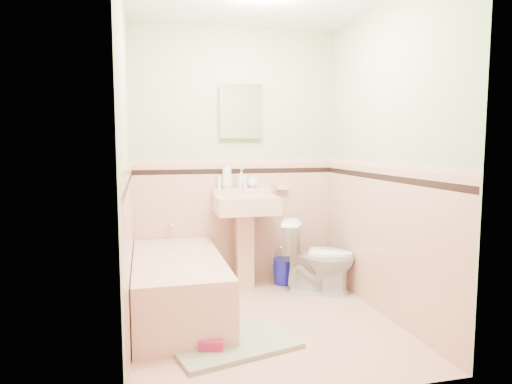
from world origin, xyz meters
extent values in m
plane|color=#E7AE97|center=(0.00, 0.00, 0.00)|extent=(2.20, 2.20, 0.00)
plane|color=#F9EACB|center=(0.00, 1.10, 1.25)|extent=(2.50, 0.00, 2.50)
plane|color=#F9EACB|center=(0.00, -1.10, 1.25)|extent=(2.50, 0.00, 2.50)
plane|color=#F9EACB|center=(-1.00, 0.00, 1.25)|extent=(0.00, 2.50, 2.50)
plane|color=#F9EACB|center=(1.00, 0.00, 1.25)|extent=(0.00, 2.50, 2.50)
plane|color=beige|center=(0.00, 1.09, 0.60)|extent=(2.00, 0.00, 2.00)
plane|color=beige|center=(0.00, -1.09, 0.60)|extent=(2.00, 0.00, 2.00)
plane|color=beige|center=(-0.99, 0.00, 0.60)|extent=(0.00, 2.20, 2.20)
plane|color=beige|center=(0.99, 0.00, 0.60)|extent=(0.00, 2.20, 2.20)
plane|color=black|center=(0.00, 1.08, 1.12)|extent=(2.00, 0.00, 2.00)
plane|color=black|center=(0.00, -1.08, 1.12)|extent=(2.00, 0.00, 2.00)
plane|color=black|center=(-0.98, 0.00, 1.12)|extent=(0.00, 2.20, 2.20)
plane|color=black|center=(0.98, 0.00, 1.12)|extent=(0.00, 2.20, 2.20)
plane|color=#E7AA99|center=(0.00, 1.08, 1.22)|extent=(2.00, 0.00, 2.00)
plane|color=#E7AA99|center=(0.00, -1.08, 1.22)|extent=(2.00, 0.00, 2.00)
plane|color=#E7AA99|center=(-0.98, 0.00, 1.22)|extent=(0.00, 2.20, 2.20)
plane|color=#E7AA99|center=(0.98, 0.00, 1.22)|extent=(0.00, 2.20, 2.20)
cube|color=beige|center=(-0.63, 0.33, 0.23)|extent=(0.70, 1.50, 0.45)
cylinder|color=silver|center=(-0.63, 1.05, 0.63)|extent=(0.04, 0.12, 0.04)
cylinder|color=silver|center=(0.05, 1.00, 0.95)|extent=(0.02, 0.02, 0.10)
cube|color=white|center=(0.05, 1.07, 1.70)|extent=(0.38, 0.04, 0.48)
cube|color=beige|center=(0.47, 1.06, 0.95)|extent=(0.12, 0.07, 0.04)
imported|color=#B2B2B2|center=(-0.09, 1.04, 1.09)|extent=(0.13, 0.13, 0.26)
imported|color=#B2B2B2|center=(0.05, 1.04, 1.05)|extent=(0.11, 0.11, 0.19)
imported|color=#B2B2B2|center=(0.16, 1.04, 1.03)|extent=(0.11, 0.11, 0.13)
cylinder|color=white|center=(-0.17, 1.04, 1.02)|extent=(0.04, 0.04, 0.12)
imported|color=white|center=(0.68, 0.59, 0.34)|extent=(0.76, 0.62, 0.68)
cube|color=gray|center=(-0.31, -0.33, 0.02)|extent=(0.95, 0.75, 0.03)
cube|color=#BF1E59|center=(-0.48, -0.44, 0.07)|extent=(0.17, 0.11, 0.06)
camera|label=1|loc=(-0.88, -3.30, 1.39)|focal=31.96mm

